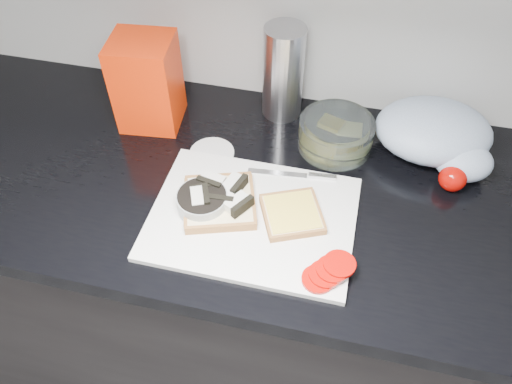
% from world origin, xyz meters
% --- Properties ---
extents(base_cabinet, '(3.50, 0.60, 0.86)m').
position_xyz_m(base_cabinet, '(0.00, 1.20, 0.43)').
color(base_cabinet, black).
rests_on(base_cabinet, ground).
extents(countertop, '(3.50, 0.64, 0.04)m').
position_xyz_m(countertop, '(0.00, 1.20, 0.88)').
color(countertop, black).
rests_on(countertop, base_cabinet).
extents(cutting_board, '(0.40, 0.30, 0.01)m').
position_xyz_m(cutting_board, '(-0.07, 1.09, 0.91)').
color(cutting_board, white).
rests_on(cutting_board, countertop).
extents(bread_left, '(0.18, 0.18, 0.04)m').
position_xyz_m(bread_left, '(-0.15, 1.11, 0.93)').
color(bread_left, beige).
rests_on(bread_left, cutting_board).
extents(bread_right, '(0.15, 0.15, 0.02)m').
position_xyz_m(bread_right, '(0.00, 1.11, 0.92)').
color(bread_right, beige).
rests_on(bread_right, cutting_board).
extents(tomato_slices, '(0.11, 0.11, 0.02)m').
position_xyz_m(tomato_slices, '(0.09, 0.99, 0.92)').
color(tomato_slices, '#AD0A04').
rests_on(tomato_slices, cutting_board).
extents(knife, '(0.19, 0.03, 0.01)m').
position_xyz_m(knife, '(0.01, 1.22, 0.91)').
color(knife, silver).
rests_on(knife, cutting_board).
extents(seed_tub, '(0.10, 0.10, 0.05)m').
position_xyz_m(seed_tub, '(-0.17, 1.09, 0.93)').
color(seed_tub, '#969B9B').
rests_on(seed_tub, countertop).
extents(tub_lid, '(0.13, 0.13, 0.01)m').
position_xyz_m(tub_lid, '(-0.21, 1.25, 0.90)').
color(tub_lid, silver).
rests_on(tub_lid, countertop).
extents(glass_bowl, '(0.17, 0.17, 0.07)m').
position_xyz_m(glass_bowl, '(0.06, 1.34, 0.93)').
color(glass_bowl, silver).
rests_on(glass_bowl, countertop).
extents(bread_bag, '(0.15, 0.14, 0.21)m').
position_xyz_m(bread_bag, '(-0.38, 1.34, 1.01)').
color(bread_bag, red).
rests_on(bread_bag, countertop).
extents(steel_canister, '(0.09, 0.09, 0.22)m').
position_xyz_m(steel_canister, '(-0.08, 1.44, 1.01)').
color(steel_canister, '#AEADB2').
rests_on(steel_canister, countertop).
extents(grocery_bag, '(0.27, 0.23, 0.11)m').
position_xyz_m(grocery_bag, '(0.27, 1.37, 0.95)').
color(grocery_bag, silver).
rests_on(grocery_bag, countertop).
extents(whole_tomatoes, '(0.06, 0.06, 0.06)m').
position_xyz_m(whole_tomatoes, '(0.31, 1.27, 0.93)').
color(whole_tomatoes, '#AD0A04').
rests_on(whole_tomatoes, countertop).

